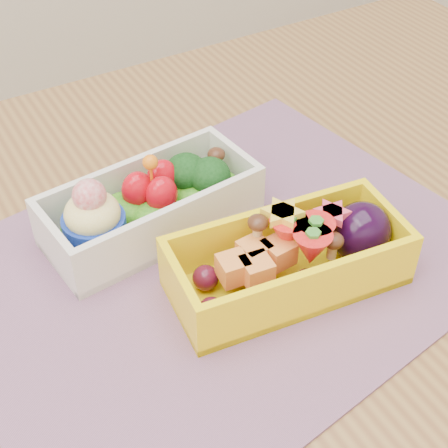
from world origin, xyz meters
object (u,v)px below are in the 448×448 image
bento_white (150,205)px  bento_yellow (293,258)px  table (196,384)px  placemat (219,264)px

bento_white → bento_yellow: bento_white is taller
bento_white → table: bearing=-104.0°
placemat → table: bearing=-142.2°
table → placemat: (0.05, 0.04, 0.10)m
table → placemat: 0.12m
bento_yellow → placemat: bearing=136.0°
placemat → bento_white: (-0.03, 0.07, 0.03)m
table → bento_yellow: bearing=-9.4°
bento_white → bento_yellow: size_ratio=0.99×
bento_white → placemat: bearing=-72.6°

